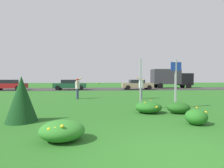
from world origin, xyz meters
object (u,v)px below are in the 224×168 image
object	(u,v)px
sign_post_by_roadside	(176,79)
car_tan_center_right	(137,84)
person_thrower_red_cap_gray_shirt	(78,87)
box_truck_black	(171,78)
sign_post_near_path	(141,84)
car_dark_green_center_left	(70,85)
car_red_leftmost	(9,85)
frisbee_lime	(98,83)
person_catcher_white_shirt	(141,86)

from	to	relation	value
sign_post_by_roadside	car_tan_center_right	size ratio (longest dim) A/B	0.56
person_thrower_red_cap_gray_shirt	box_truck_black	xyz separation A→B (m)	(14.06, 15.64, 0.85)
sign_post_near_path	box_truck_black	xyz separation A→B (m)	(10.42, 20.91, 0.52)
car_dark_green_center_left	sign_post_by_roadside	bearing A→B (deg)	-65.08
car_red_leftmost	box_truck_black	xyz separation A→B (m)	(24.78, 3.63, 1.06)
person_thrower_red_cap_gray_shirt	car_red_leftmost	world-z (taller)	person_thrower_red_cap_gray_shirt
sign_post_by_roadside	frisbee_lime	world-z (taller)	sign_post_by_roadside
person_thrower_red_cap_gray_shirt	person_catcher_white_shirt	world-z (taller)	person_catcher_white_shirt
person_thrower_red_cap_gray_shirt	car_tan_center_right	bearing A→B (deg)	58.30
sign_post_near_path	frisbee_lime	distance (m)	5.64
car_red_leftmost	car_tan_center_right	world-z (taller)	same
car_red_leftmost	car_tan_center_right	xyz separation A→B (m)	(18.14, 0.00, 0.00)
frisbee_lime	box_truck_black	size ratio (longest dim) A/B	0.04
car_red_leftmost	box_truck_black	world-z (taller)	box_truck_black
person_catcher_white_shirt	car_dark_green_center_left	world-z (taller)	person_catcher_white_shirt
frisbee_lime	person_thrower_red_cap_gray_shirt	bearing A→B (deg)	179.46
sign_post_by_roadside	person_thrower_red_cap_gray_shirt	bearing A→B (deg)	137.96
person_catcher_white_shirt	car_tan_center_right	world-z (taller)	person_catcher_white_shirt
sign_post_by_roadside	car_dark_green_center_left	size ratio (longest dim) A/B	0.56
sign_post_near_path	person_thrower_red_cap_gray_shirt	size ratio (longest dim) A/B	1.50
sign_post_near_path	person_catcher_white_shirt	xyz separation A→B (m)	(1.22, 4.76, -0.26)
sign_post_near_path	sign_post_by_roadside	size ratio (longest dim) A/B	1.01
person_catcher_white_shirt	frisbee_lime	bearing A→B (deg)	171.48
sign_post_near_path	box_truck_black	size ratio (longest dim) A/B	0.38
sign_post_near_path	person_catcher_white_shirt	world-z (taller)	sign_post_near_path
person_thrower_red_cap_gray_shirt	person_catcher_white_shirt	distance (m)	4.89
person_catcher_white_shirt	sign_post_by_roadside	bearing A→B (deg)	-81.19
sign_post_near_path	car_red_leftmost	xyz separation A→B (m)	(-14.37, 17.28, -0.54)
sign_post_by_roadside	box_truck_black	world-z (taller)	box_truck_black
car_tan_center_right	box_truck_black	bearing A→B (deg)	28.64
person_thrower_red_cap_gray_shirt	sign_post_by_roadside	bearing A→B (deg)	-42.04
sign_post_by_roadside	car_red_leftmost	size ratio (longest dim) A/B	0.56
sign_post_near_path	car_tan_center_right	size ratio (longest dim) A/B	0.57
sign_post_near_path	sign_post_by_roadside	xyz separation A→B (m)	(1.92, 0.25, 0.26)
person_catcher_white_shirt	car_tan_center_right	xyz separation A→B (m)	(2.55, 12.52, -0.28)
person_catcher_white_shirt	sign_post_near_path	bearing A→B (deg)	-104.35
sign_post_near_path	car_red_leftmost	size ratio (longest dim) A/B	0.57
frisbee_lime	car_tan_center_right	world-z (taller)	car_tan_center_right
frisbee_lime	car_dark_green_center_left	world-z (taller)	car_dark_green_center_left
car_red_leftmost	car_dark_green_center_left	world-z (taller)	same
car_tan_center_right	box_truck_black	world-z (taller)	box_truck_black
person_catcher_white_shirt	car_red_leftmost	bearing A→B (deg)	141.23
sign_post_near_path	sign_post_by_roadside	distance (m)	1.95
person_catcher_white_shirt	box_truck_black	size ratio (longest dim) A/B	0.26
sign_post_by_roadside	frisbee_lime	distance (m)	6.39
sign_post_near_path	car_red_leftmost	world-z (taller)	sign_post_near_path
sign_post_near_path	car_dark_green_center_left	distance (m)	18.29
box_truck_black	sign_post_near_path	bearing A→B (deg)	-116.49
sign_post_by_roadside	car_red_leftmost	xyz separation A→B (m)	(-16.28, 17.03, -0.80)
car_dark_green_center_left	car_tan_center_right	bearing A→B (deg)	0.00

